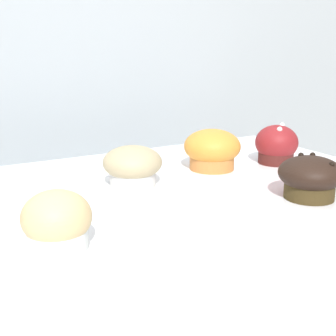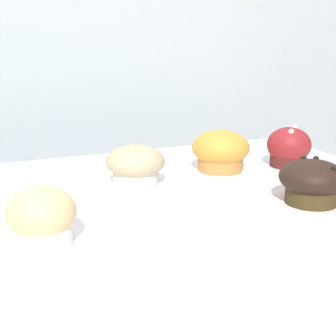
{
  "view_description": "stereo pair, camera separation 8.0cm",
  "coord_description": "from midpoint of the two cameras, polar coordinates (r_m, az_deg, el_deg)",
  "views": [
    {
      "loc": [
        -0.35,
        -0.69,
        1.18
      ],
      "look_at": [
        0.03,
        -0.01,
        0.97
      ],
      "focal_mm": 50.0,
      "sensor_mm": 36.0,
      "label": 1
    },
    {
      "loc": [
        -0.27,
        -0.72,
        1.18
      ],
      "look_at": [
        0.03,
        -0.01,
        0.97
      ],
      "focal_mm": 50.0,
      "sensor_mm": 36.0,
      "label": 2
    }
  ],
  "objects": [
    {
      "name": "muffin_back_left",
      "position": [
        0.96,
        3.03,
        2.22
      ],
      "size": [
        0.12,
        0.12,
        0.08
      ],
      "color": "#C77A3B",
      "rests_on": "display_counter"
    },
    {
      "name": "muffin_back_right",
      "position": [
        1.03,
        10.91,
        2.7
      ],
      "size": [
        0.09,
        0.09,
        0.09
      ],
      "color": "#4A1A17",
      "rests_on": "display_counter"
    },
    {
      "name": "muffin_front_left",
      "position": [
        0.62,
        -17.09,
        -6.39
      ],
      "size": [
        0.09,
        0.09,
        0.08
      ],
      "color": "white",
      "rests_on": "display_counter"
    },
    {
      "name": "muffin_front_center",
      "position": [
        0.8,
        14.26,
        -1.12
      ],
      "size": [
        0.11,
        0.11,
        0.07
      ],
      "color": "#3C2E15",
      "rests_on": "display_counter"
    },
    {
      "name": "wall_back",
      "position": [
        1.37,
        -15.65,
        2.71
      ],
      "size": [
        3.2,
        0.1,
        1.8
      ],
      "primitive_type": "cube",
      "color": "#A8B2B7",
      "rests_on": "ground"
    },
    {
      "name": "muffin_front_right",
      "position": [
        0.85,
        -6.81,
        0.26
      ],
      "size": [
        0.11,
        0.11,
        0.07
      ],
      "color": "silver",
      "rests_on": "display_counter"
    }
  ]
}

